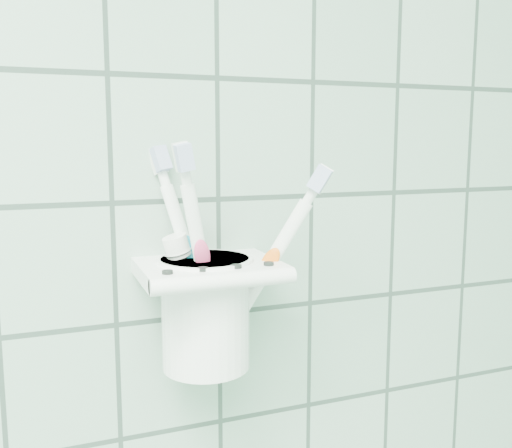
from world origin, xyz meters
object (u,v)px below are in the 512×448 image
(toothbrush_pink, at_px, (218,249))
(toothbrush_orange, at_px, (215,247))
(toothbrush_blue, at_px, (222,250))
(holder_bracket, at_px, (209,271))
(toothpaste_tube, at_px, (207,282))
(cup, at_px, (206,309))

(toothbrush_pink, xyz_separation_m, toothbrush_orange, (-0.00, 0.01, 0.00))
(toothbrush_blue, bearing_deg, holder_bracket, 101.95)
(toothbrush_blue, bearing_deg, toothpaste_tube, 81.85)
(cup, distance_m, toothpaste_tube, 0.03)
(cup, bearing_deg, toothpaste_tube, 68.29)
(toothbrush_pink, relative_size, toothbrush_orange, 1.03)
(toothbrush_pink, height_order, toothbrush_orange, toothbrush_orange)
(cup, relative_size, toothbrush_orange, 0.52)
(holder_bracket, height_order, toothbrush_blue, toothbrush_blue)
(cup, bearing_deg, holder_bracket, -62.73)
(toothbrush_orange, bearing_deg, toothpaste_tube, 179.38)
(cup, relative_size, toothbrush_pink, 0.51)
(holder_bracket, height_order, cup, same)
(cup, height_order, toothbrush_pink, toothbrush_pink)
(toothbrush_pink, relative_size, toothbrush_blue, 0.99)
(toothbrush_pink, distance_m, toothbrush_blue, 0.02)
(toothpaste_tube, bearing_deg, toothbrush_pink, -75.58)
(holder_bracket, height_order, toothbrush_pink, toothbrush_pink)
(cup, bearing_deg, toothbrush_orange, 30.22)
(toothbrush_pink, xyz_separation_m, toothbrush_blue, (-0.00, -0.02, 0.00))
(cup, bearing_deg, toothbrush_pink, -4.20)
(holder_bracket, xyz_separation_m, cup, (-0.00, 0.00, -0.04))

